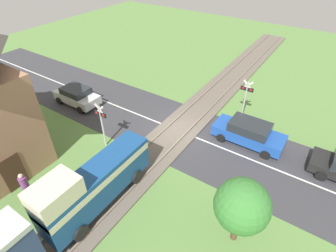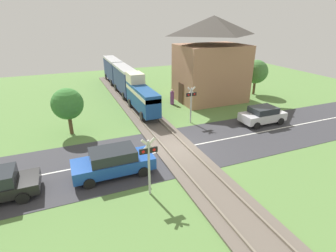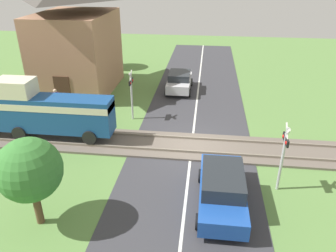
{
  "view_description": "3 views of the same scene",
  "coord_description": "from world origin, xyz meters",
  "px_view_note": "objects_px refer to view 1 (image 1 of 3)",
  "views": [
    {
      "loc": [
        -7.39,
        12.41,
        11.26
      ],
      "look_at": [
        0.0,
        1.27,
        1.2
      ],
      "focal_mm": 28.0,
      "sensor_mm": 36.0,
      "label": 1
    },
    {
      "loc": [
        -6.43,
        -14.34,
        8.33
      ],
      "look_at": [
        0.0,
        1.27,
        1.2
      ],
      "focal_mm": 28.0,
      "sensor_mm": 36.0,
      "label": 2
    },
    {
      "loc": [
        -15.13,
        -0.58,
        8.83
      ],
      "look_at": [
        0.0,
        1.27,
        1.2
      ],
      "focal_mm": 35.0,
      "sensor_mm": 36.0,
      "label": 3
    }
  ],
  "objects_px": {
    "pedestrian_by_station": "(25,186)",
    "car_near_crossing": "(249,133)",
    "car_far_side": "(77,96)",
    "crossing_signal_east_approach": "(101,120)",
    "crossing_signal_west_approach": "(246,95)"
  },
  "relations": [
    {
      "from": "pedestrian_by_station",
      "to": "car_near_crossing",
      "type": "bearing_deg",
      "value": -127.6
    },
    {
      "from": "car_far_side",
      "to": "crossing_signal_east_approach",
      "type": "relative_size",
      "value": 1.2
    },
    {
      "from": "car_near_crossing",
      "to": "crossing_signal_west_approach",
      "type": "bearing_deg",
      "value": -61.93
    },
    {
      "from": "crossing_signal_west_approach",
      "to": "pedestrian_by_station",
      "type": "bearing_deg",
      "value": 62.36
    },
    {
      "from": "car_near_crossing",
      "to": "car_far_side",
      "type": "bearing_deg",
      "value": 12.53
    },
    {
      "from": "crossing_signal_west_approach",
      "to": "crossing_signal_east_approach",
      "type": "relative_size",
      "value": 1.0
    },
    {
      "from": "crossing_signal_east_approach",
      "to": "car_far_side",
      "type": "bearing_deg",
      "value": -24.34
    },
    {
      "from": "car_far_side",
      "to": "pedestrian_by_station",
      "type": "bearing_deg",
      "value": 122.63
    },
    {
      "from": "car_near_crossing",
      "to": "crossing_signal_west_approach",
      "type": "height_order",
      "value": "crossing_signal_west_approach"
    },
    {
      "from": "crossing_signal_west_approach",
      "to": "pedestrian_by_station",
      "type": "relative_size",
      "value": 1.98
    },
    {
      "from": "crossing_signal_east_approach",
      "to": "pedestrian_by_station",
      "type": "height_order",
      "value": "crossing_signal_east_approach"
    },
    {
      "from": "crossing_signal_west_approach",
      "to": "crossing_signal_east_approach",
      "type": "xyz_separation_m",
      "value": [
        6.24,
        7.78,
        0.0
      ]
    },
    {
      "from": "car_near_crossing",
      "to": "crossing_signal_west_approach",
      "type": "xyz_separation_m",
      "value": [
        1.31,
        -2.45,
        1.18
      ]
    },
    {
      "from": "car_far_side",
      "to": "crossing_signal_east_approach",
      "type": "distance_m",
      "value": 6.07
    },
    {
      "from": "car_near_crossing",
      "to": "crossing_signal_west_approach",
      "type": "relative_size",
      "value": 1.45
    }
  ]
}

